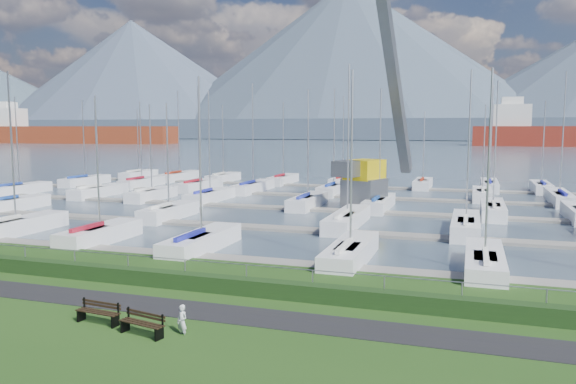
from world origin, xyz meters
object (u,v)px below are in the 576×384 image
at_px(bench_left, 99,312).
at_px(person, 182,318).
at_px(bench_right, 143,324).
at_px(crane, 372,147).

height_order(bench_left, person, person).
bearing_deg(bench_left, bench_right, -8.00).
relative_size(person, crane, 0.05).
bearing_deg(person, bench_left, -159.13).
bearing_deg(crane, bench_right, -72.14).
xyz_separation_m(bench_left, crane, (4.04, 35.20, 4.91)).
relative_size(bench_left, crane, 0.08).
relative_size(bench_right, crane, 0.08).
distance_m(bench_right, person, 1.36).
height_order(person, crane, crane).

